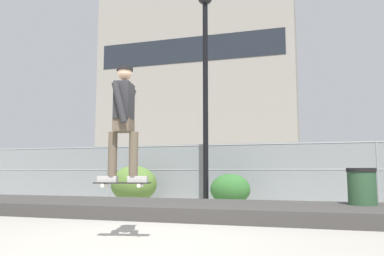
{
  "coord_description": "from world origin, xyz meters",
  "views": [
    {
      "loc": [
        2.3,
        -4.91,
        0.96
      ],
      "look_at": [
        -0.04,
        3.0,
        1.9
      ],
      "focal_mm": 35.53,
      "sensor_mm": 36.0,
      "label": 1
    }
  ],
  "objects_px": {
    "skater": "(124,116)",
    "shrub_center": "(230,189)",
    "parked_car_near": "(137,174)",
    "shrub_left": "(134,184)",
    "trash_bin": "(362,193)",
    "street_lamp": "(205,69)",
    "skateboard": "(122,183)"
  },
  "relations": [
    {
      "from": "skater",
      "to": "shrub_center",
      "type": "relative_size",
      "value": 1.47
    },
    {
      "from": "parked_car_near",
      "to": "shrub_left",
      "type": "relative_size",
      "value": 3.01
    },
    {
      "from": "shrub_center",
      "to": "trash_bin",
      "type": "height_order",
      "value": "trash_bin"
    },
    {
      "from": "street_lamp",
      "to": "shrub_left",
      "type": "xyz_separation_m",
      "value": [
        -2.29,
        -0.16,
        -3.54
      ]
    },
    {
      "from": "skateboard",
      "to": "street_lamp",
      "type": "distance_m",
      "value": 7.01
    },
    {
      "from": "skateboard",
      "to": "skater",
      "type": "relative_size",
      "value": 0.48
    },
    {
      "from": "parked_car_near",
      "to": "shrub_center",
      "type": "xyz_separation_m",
      "value": [
        4.97,
        -4.42,
        -0.39
      ]
    },
    {
      "from": "street_lamp",
      "to": "trash_bin",
      "type": "distance_m",
      "value": 5.94
    },
    {
      "from": "skateboard",
      "to": "street_lamp",
      "type": "relative_size",
      "value": 0.13
    },
    {
      "from": "skater",
      "to": "street_lamp",
      "type": "relative_size",
      "value": 0.26
    },
    {
      "from": "street_lamp",
      "to": "trash_bin",
      "type": "xyz_separation_m",
      "value": [
        3.98,
        -2.55,
        -3.59
      ]
    },
    {
      "from": "skater",
      "to": "trash_bin",
      "type": "height_order",
      "value": "skater"
    },
    {
      "from": "street_lamp",
      "to": "trash_bin",
      "type": "bearing_deg",
      "value": -32.69
    },
    {
      "from": "shrub_left",
      "to": "trash_bin",
      "type": "bearing_deg",
      "value": -20.9
    },
    {
      "from": "shrub_left",
      "to": "street_lamp",
      "type": "bearing_deg",
      "value": 4.02
    },
    {
      "from": "street_lamp",
      "to": "parked_car_near",
      "type": "bearing_deg",
      "value": 134.96
    },
    {
      "from": "shrub_center",
      "to": "trash_bin",
      "type": "bearing_deg",
      "value": -36.08
    },
    {
      "from": "street_lamp",
      "to": "shrub_center",
      "type": "relative_size",
      "value": 5.69
    },
    {
      "from": "shrub_center",
      "to": "skater",
      "type": "bearing_deg",
      "value": -94.05
    },
    {
      "from": "shrub_left",
      "to": "shrub_center",
      "type": "relative_size",
      "value": 1.28
    },
    {
      "from": "skater",
      "to": "parked_car_near",
      "type": "xyz_separation_m",
      "value": [
        -4.55,
        10.36,
        -0.93
      ]
    },
    {
      "from": "skateboard",
      "to": "shrub_left",
      "type": "bearing_deg",
      "value": 113.76
    },
    {
      "from": "parked_car_near",
      "to": "street_lamp",
      "type": "bearing_deg",
      "value": -45.04
    },
    {
      "from": "skateboard",
      "to": "trash_bin",
      "type": "relative_size",
      "value": 0.8
    },
    {
      "from": "street_lamp",
      "to": "shrub_center",
      "type": "height_order",
      "value": "street_lamp"
    },
    {
      "from": "trash_bin",
      "to": "shrub_left",
      "type": "bearing_deg",
      "value": 159.1
    },
    {
      "from": "skateboard",
      "to": "trash_bin",
      "type": "distance_m",
      "value": 5.12
    },
    {
      "from": "street_lamp",
      "to": "shrub_left",
      "type": "distance_m",
      "value": 4.22
    },
    {
      "from": "street_lamp",
      "to": "trash_bin",
      "type": "height_order",
      "value": "street_lamp"
    },
    {
      "from": "skateboard",
      "to": "shrub_left",
      "type": "relative_size",
      "value": 0.56
    },
    {
      "from": "parked_car_near",
      "to": "shrub_left",
      "type": "xyz_separation_m",
      "value": [
        1.9,
        -4.35,
        -0.27
      ]
    },
    {
      "from": "skater",
      "to": "street_lamp",
      "type": "bearing_deg",
      "value": 93.33
    }
  ]
}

